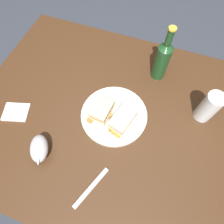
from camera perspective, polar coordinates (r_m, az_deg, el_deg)
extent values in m
plane|color=#333842|center=(1.59, -0.36, -13.22)|extent=(6.00, 6.00, 0.00)
cube|color=#422816|center=(1.22, -0.46, -8.87)|extent=(1.24, 0.99, 0.78)
cylinder|color=silver|center=(0.85, 0.65, -0.81)|extent=(0.29, 0.29, 0.02)
cube|color=beige|center=(0.83, -3.00, -0.06)|extent=(0.08, 0.11, 0.02)
cube|color=#8C5B3D|center=(0.82, -3.06, 0.53)|extent=(0.08, 0.10, 0.02)
cube|color=beige|center=(0.80, -3.12, 1.14)|extent=(0.08, 0.11, 0.02)
cube|color=beige|center=(0.81, 3.23, -2.70)|extent=(0.10, 0.14, 0.02)
cube|color=#8C5B3D|center=(0.80, 3.30, -2.14)|extent=(0.10, 0.13, 0.02)
cube|color=beige|center=(0.78, 3.37, -1.56)|extent=(0.10, 0.14, 0.02)
cube|color=#AD702D|center=(0.80, 0.58, -4.94)|extent=(0.05, 0.04, 0.02)
cube|color=gold|center=(0.80, 2.39, -5.79)|extent=(0.03, 0.05, 0.02)
cube|color=gold|center=(0.80, 0.80, -4.96)|extent=(0.02, 0.05, 0.02)
cube|color=#AD702D|center=(0.83, -6.07, -1.85)|extent=(0.03, 0.05, 0.02)
cube|color=#B77F33|center=(0.83, -1.57, -1.27)|extent=(0.05, 0.04, 0.02)
cylinder|color=white|center=(0.88, 26.70, 1.29)|extent=(0.07, 0.07, 0.15)
cylinder|color=orange|center=(0.90, 26.11, 0.59)|extent=(0.06, 0.06, 0.10)
cylinder|color=#B7B7BC|center=(0.84, -20.00, -10.71)|extent=(0.04, 0.04, 0.02)
ellipsoid|color=#B7B7BC|center=(0.81, -20.74, -10.01)|extent=(0.11, 0.13, 0.06)
ellipsoid|color=#381E0F|center=(0.80, -20.90, -9.86)|extent=(0.09, 0.11, 0.02)
cone|color=#B7B7BC|center=(0.78, -21.03, -13.46)|extent=(0.04, 0.04, 0.02)
cylinder|color=#19421E|center=(0.93, 14.35, 13.95)|extent=(0.07, 0.07, 0.18)
cone|color=#19421E|center=(0.86, 15.90, 18.27)|extent=(0.07, 0.07, 0.02)
cylinder|color=#19421E|center=(0.83, 16.73, 20.50)|extent=(0.03, 0.03, 0.07)
cylinder|color=gold|center=(0.81, 17.48, 22.47)|extent=(0.03, 0.03, 0.01)
cube|color=silver|center=(0.96, -26.51, -0.01)|extent=(0.13, 0.12, 0.01)
cube|color=silver|center=(0.77, -6.20, -21.33)|extent=(0.08, 0.17, 0.01)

